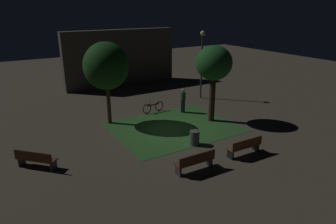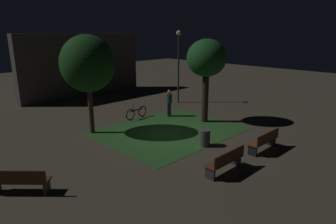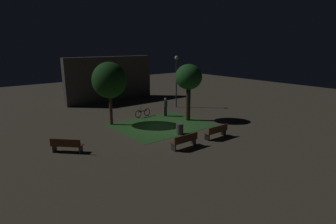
# 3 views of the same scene
# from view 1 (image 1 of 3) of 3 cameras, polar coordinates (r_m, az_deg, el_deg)

# --- Properties ---
(ground_plane) EXTENTS (60.00, 60.00, 0.00)m
(ground_plane) POSITION_cam_1_polar(r_m,az_deg,el_deg) (17.22, 0.41, -3.45)
(ground_plane) COLOR #4C4438
(grass_lawn) EXTENTS (6.92, 5.63, 0.01)m
(grass_lawn) POSITION_cam_1_polar(r_m,az_deg,el_deg) (17.67, 1.07, -2.81)
(grass_lawn) COLOR #2D6028
(grass_lawn) RESTS_ON ground
(bench_front_right) EXTENTS (1.81, 0.50, 0.88)m
(bench_front_right) POSITION_cam_1_polar(r_m,az_deg,el_deg) (12.99, 5.18, -9.20)
(bench_front_right) COLOR brown
(bench_front_right) RESTS_ON ground
(bench_front_left) EXTENTS (1.81, 0.51, 0.88)m
(bench_front_left) POSITION_cam_1_polar(r_m,az_deg,el_deg) (14.69, 14.30, -6.21)
(bench_front_left) COLOR brown
(bench_front_left) RESTS_ON ground
(bench_lawn_edge) EXTENTS (1.60, 1.62, 0.88)m
(bench_lawn_edge) POSITION_cam_1_polar(r_m,az_deg,el_deg) (14.30, -23.72, -8.07)
(bench_lawn_edge) COLOR #512D19
(bench_lawn_edge) RESTS_ON ground
(tree_tall_center) EXTENTS (2.14, 2.14, 4.58)m
(tree_tall_center) POSITION_cam_1_polar(r_m,az_deg,el_deg) (17.90, 8.64, 8.89)
(tree_tall_center) COLOR #2D2116
(tree_tall_center) RESTS_ON ground
(tree_back_right) EXTENTS (2.59, 2.59, 4.83)m
(tree_back_right) POSITION_cam_1_polar(r_m,az_deg,el_deg) (17.65, -11.60, 8.46)
(tree_back_right) COLOR #423021
(tree_back_right) RESTS_ON ground
(lamp_post_near_wall) EXTENTS (0.36, 0.36, 5.01)m
(lamp_post_near_wall) POSITION_cam_1_polar(r_m,az_deg,el_deg) (22.65, 6.43, 10.82)
(lamp_post_near_wall) COLOR #333338
(lamp_post_near_wall) RESTS_ON ground
(trash_bin) EXTENTS (0.50, 0.50, 0.75)m
(trash_bin) POSITION_cam_1_polar(r_m,az_deg,el_deg) (15.38, 5.01, -4.88)
(trash_bin) COLOR #4C4C4C
(trash_bin) RESTS_ON ground
(bicycle) EXTENTS (1.63, 0.21, 0.93)m
(bicycle) POSITION_cam_1_polar(r_m,az_deg,el_deg) (20.04, -2.82, 0.92)
(bicycle) COLOR black
(bicycle) RESTS_ON ground
(pedestrian) EXTENTS (0.34, 0.33, 1.61)m
(pedestrian) POSITION_cam_1_polar(r_m,az_deg,el_deg) (19.85, 2.86, 2.27)
(pedestrian) COLOR black
(pedestrian) RESTS_ON ground
(building_wall_backdrop) EXTENTS (10.00, 0.80, 4.81)m
(building_wall_backdrop) POSITION_cam_1_polar(r_m,az_deg,el_deg) (27.09, -8.88, 10.06)
(building_wall_backdrop) COLOR #4C4742
(building_wall_backdrop) RESTS_ON ground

